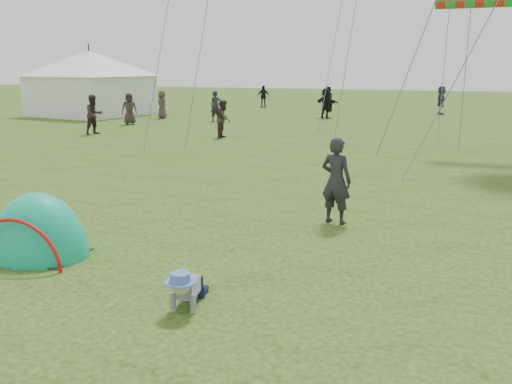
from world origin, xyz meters
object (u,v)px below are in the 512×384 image
(event_marquee, at_px, (91,81))
(crawling_toddler, at_px, (186,287))
(standing_adult, at_px, (336,181))
(popup_tent, at_px, (40,256))

(event_marquee, bearing_deg, crawling_toddler, -42.94)
(crawling_toddler, height_order, standing_adult, standing_adult)
(crawling_toddler, xyz_separation_m, standing_adult, (0.85, 4.65, 0.57))
(popup_tent, relative_size, standing_adult, 1.24)
(crawling_toddler, distance_m, event_marquee, 30.69)
(popup_tent, xyz_separation_m, event_marquee, (-16.00, 22.93, 2.11))
(popup_tent, xyz_separation_m, standing_adult, (4.03, 3.69, 0.85))
(crawling_toddler, xyz_separation_m, popup_tent, (-3.18, 0.96, -0.28))
(crawling_toddler, distance_m, popup_tent, 3.33)
(popup_tent, bearing_deg, crawling_toddler, -22.93)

